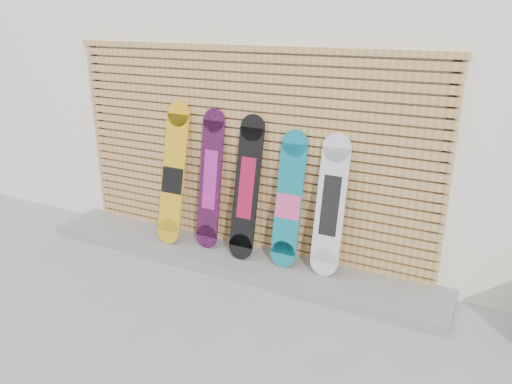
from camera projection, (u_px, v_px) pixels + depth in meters
ground at (211, 295)px, 4.86m from camera, size 80.00×80.00×0.00m
building at (371, 73)px, 6.97m from camera, size 12.00×5.00×3.60m
concrete_step at (232, 258)px, 5.47m from camera, size 4.60×0.70×0.12m
slat_wall at (244, 151)px, 5.33m from camera, size 4.26×0.08×2.29m
snowboard_0 at (173, 174)px, 5.57m from camera, size 0.29×0.41×1.57m
snowboard_1 at (210, 180)px, 5.43m from camera, size 0.26×0.29×1.53m
snowboard_2 at (247, 188)px, 5.21m from camera, size 0.28×0.36×1.51m
snowboard_3 at (289, 201)px, 5.04m from camera, size 0.28×0.31×1.39m
snowboard_4 at (330, 206)px, 4.86m from camera, size 0.29×0.29×1.41m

